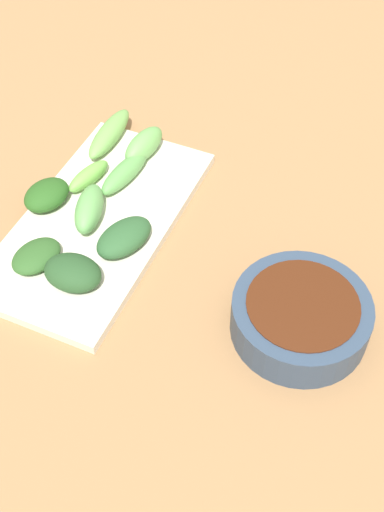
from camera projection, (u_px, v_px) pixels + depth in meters
name	position (u px, v px, depth m)	size (l,w,h in m)	color
tabletop	(155.00, 272.00, 0.74)	(2.10, 2.10, 0.02)	#9B7148
sauce_bowl	(301.00, 316.00, 0.66)	(0.14, 0.14, 0.04)	#30425A
serving_plate	(98.00, 222.00, 0.76)	(0.16, 0.31, 0.01)	silver
broccoli_stalk_0	(89.00, 209.00, 0.75)	(0.03, 0.07, 0.03)	#62A556
broccoli_leafy_1	(36.00, 256.00, 0.71)	(0.04, 0.06, 0.02)	#2E5926
broccoli_stalk_2	(109.00, 134.00, 0.84)	(0.03, 0.10, 0.02)	#71AC53
broccoli_leafy_3	(124.00, 237.00, 0.72)	(0.04, 0.07, 0.03)	#2B572E
broccoli_stalk_4	(144.00, 145.00, 0.82)	(0.03, 0.07, 0.03)	#6AAE58
broccoli_stalk_5	(125.00, 173.00, 0.79)	(0.02, 0.09, 0.02)	#5D9F50
broccoli_leafy_6	(73.00, 273.00, 0.69)	(0.06, 0.05, 0.03)	#264B26
broccoli_leafy_7	(47.00, 195.00, 0.77)	(0.04, 0.06, 0.03)	#28571E
broccoli_stalk_8	(89.00, 176.00, 0.79)	(0.02, 0.06, 0.02)	#70B74A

